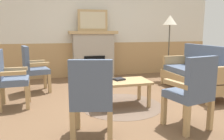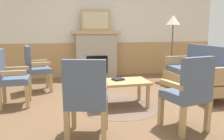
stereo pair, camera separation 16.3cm
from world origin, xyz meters
The scene contains 13 objects.
ground_plane centered at (0.00, 0.00, 0.00)m, with size 14.00×14.00×0.00m, color brown.
wall_back centered at (0.00, 2.60, 1.31)m, with size 7.20×0.14×2.70m.
fireplace centered at (0.00, 2.35, 0.65)m, with size 1.30×0.44×1.28m.
framed_picture centered at (0.00, 2.35, 1.56)m, with size 0.80×0.04×0.56m.
couch centered at (1.86, 0.32, 0.40)m, with size 0.70×1.80×0.98m.
coffee_table centered at (0.04, -0.11, 0.39)m, with size 0.96×0.56×0.44m.
round_rug centered at (0.04, -0.11, 0.00)m, with size 1.41×1.41×0.01m, color brown.
book_on_table centered at (0.02, -0.05, 0.46)m, with size 0.18×0.16×0.03m, color black.
armchair_near_fireplace centered at (-1.80, 0.28, 0.54)m, with size 0.51×0.51×0.98m.
armchair_by_window_left centered at (-1.49, 1.17, 0.54)m, with size 0.58×0.58×0.98m.
armchair_front_left centered at (-0.65, -1.19, 0.54)m, with size 0.58×0.58×0.98m.
armchair_front_center centered at (0.64, -1.25, 0.54)m, with size 0.58×0.58×0.98m.
floor_lamp_by_couch centered at (1.90, 1.63, 1.45)m, with size 0.36×0.36×1.68m.
Camera 1 is at (-1.07, -3.67, 1.29)m, focal length 35.70 mm.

